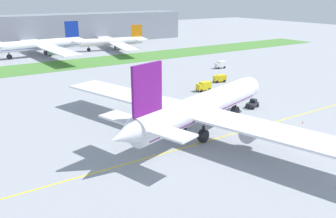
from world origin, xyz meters
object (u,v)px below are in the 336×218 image
(pushback_tug, at_px, (253,104))
(service_truck_catering_van, at_px, (221,65))
(ground_crew_wingwalker_port, at_px, (256,123))
(service_truck_baggage_loader, at_px, (204,86))
(parked_airliner_far_right, at_px, (42,45))
(parked_airliner_far_outer, at_px, (113,42))
(traffic_cone_port_wing, at_px, (303,122))
(traffic_cone_near_nose, at_px, (320,145))
(airliner_foreground, at_px, (199,108))
(service_truck_fuel_bowser, at_px, (220,78))

(pushback_tug, bearing_deg, service_truck_catering_van, 57.86)
(ground_crew_wingwalker_port, distance_m, service_truck_baggage_loader, 33.68)
(service_truck_catering_van, bearing_deg, parked_airliner_far_right, 126.76)
(ground_crew_wingwalker_port, bearing_deg, service_truck_catering_van, 55.44)
(parked_airliner_far_outer, bearing_deg, traffic_cone_port_wing, -95.17)
(service_truck_baggage_loader, bearing_deg, traffic_cone_near_nose, -99.37)
(service_truck_baggage_loader, distance_m, parked_airliner_far_outer, 96.53)
(pushback_tug, relative_size, parked_airliner_far_outer, 0.08)
(service_truck_catering_van, bearing_deg, traffic_cone_port_wing, -114.37)
(traffic_cone_port_wing, height_order, parked_airliner_far_right, parked_airliner_far_right)
(service_truck_baggage_loader, xyz_separation_m, parked_airliner_far_outer, (12.97, 95.61, 2.94))
(parked_airliner_far_right, bearing_deg, traffic_cone_port_wing, -78.83)
(ground_crew_wingwalker_port, bearing_deg, airliner_foreground, 165.55)
(traffic_cone_port_wing, xyz_separation_m, parked_airliner_far_right, (-26.25, 132.94, 5.29))
(service_truck_fuel_bowser, bearing_deg, parked_airliner_far_right, 112.44)
(parked_airliner_far_outer, bearing_deg, ground_crew_wingwalker_port, -100.31)
(ground_crew_wingwalker_port, xyz_separation_m, service_truck_baggage_loader, (10.26, 32.07, 0.57))
(airliner_foreground, height_order, ground_crew_wingwalker_port, airliner_foreground)
(pushback_tug, height_order, parked_airliner_far_right, parked_airliner_far_right)
(service_truck_baggage_loader, height_order, parked_airliner_far_outer, parked_airliner_far_outer)
(traffic_cone_near_nose, bearing_deg, service_truck_baggage_loader, 80.63)
(traffic_cone_near_nose, bearing_deg, pushback_tug, 73.18)
(traffic_cone_port_wing, distance_m, service_truck_catering_van, 66.84)
(airliner_foreground, bearing_deg, ground_crew_wingwalker_port, -14.45)
(traffic_cone_port_wing, distance_m, service_truck_fuel_bowser, 44.06)
(airliner_foreground, bearing_deg, service_truck_catering_van, 44.85)
(traffic_cone_near_nose, distance_m, service_truck_fuel_bowser, 56.79)
(traffic_cone_near_nose, relative_size, service_truck_catering_van, 0.13)
(airliner_foreground, relative_size, traffic_cone_near_nose, 133.42)
(ground_crew_wingwalker_port, xyz_separation_m, parked_airliner_far_outer, (23.23, 127.68, 3.51))
(parked_airliner_far_outer, bearing_deg, traffic_cone_near_nose, -98.27)
(service_truck_fuel_bowser, bearing_deg, traffic_cone_port_wing, -104.51)
(traffic_cone_near_nose, bearing_deg, airliner_foreground, 131.77)
(service_truck_baggage_loader, xyz_separation_m, service_truck_fuel_bowser, (12.07, 6.12, -0.15))
(airliner_foreground, relative_size, traffic_cone_port_wing, 133.42)
(airliner_foreground, bearing_deg, parked_airliner_far_outer, 73.21)
(ground_crew_wingwalker_port, distance_m, parked_airliner_far_right, 129.44)
(service_truck_fuel_bowser, distance_m, parked_airliner_far_right, 97.78)
(traffic_cone_near_nose, height_order, service_truck_catering_van, service_truck_catering_van)
(traffic_cone_port_wing, bearing_deg, airliner_foreground, 162.35)
(traffic_cone_port_wing, distance_m, parked_airliner_far_right, 135.61)
(airliner_foreground, height_order, pushback_tug, airliner_foreground)
(service_truck_fuel_bowser, bearing_deg, service_truck_catering_van, 47.79)
(ground_crew_wingwalker_port, height_order, traffic_cone_port_wing, ground_crew_wingwalker_port)
(traffic_cone_port_wing, bearing_deg, service_truck_fuel_bowser, 75.49)
(service_truck_catering_van, bearing_deg, service_truck_baggage_loader, -139.59)
(traffic_cone_port_wing, bearing_deg, parked_airliner_far_outer, 84.83)
(traffic_cone_port_wing, bearing_deg, service_truck_catering_van, 65.63)
(service_truck_baggage_loader, xyz_separation_m, parked_airliner_far_right, (-25.22, 96.42, 3.99))
(ground_crew_wingwalker_port, height_order, service_truck_fuel_bowser, service_truck_fuel_bowser)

